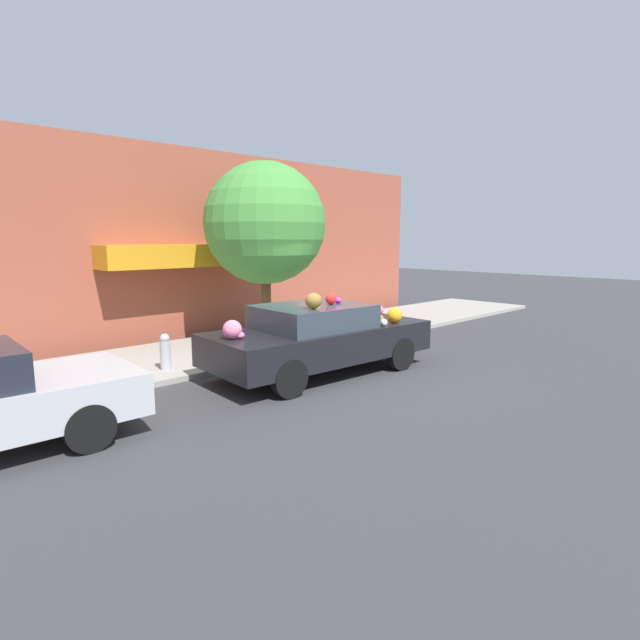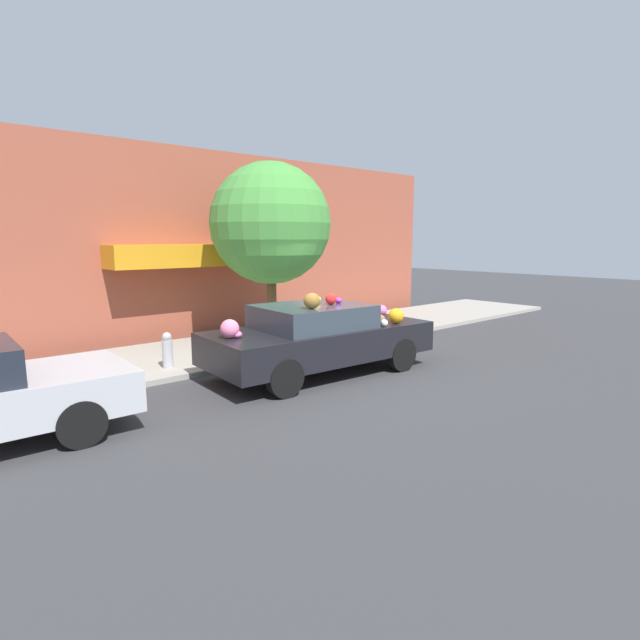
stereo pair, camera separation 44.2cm
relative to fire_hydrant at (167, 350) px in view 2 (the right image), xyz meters
name	(u,v)px [view 2 (the right image)]	position (x,y,z in m)	size (l,w,h in m)	color
ground_plane	(314,371)	(2.22, -1.78, -0.45)	(60.00, 60.00, 0.00)	#38383A
sidewalk_curb	(240,347)	(2.22, 0.92, -0.40)	(24.00, 3.20, 0.10)	#9E998E
building_facade	(192,245)	(2.20, 3.12, 1.98)	(18.00, 1.20, 4.90)	#9E4C38
street_tree	(270,224)	(3.12, 0.87, 2.49)	(2.90, 2.90, 4.30)	brown
fire_hydrant	(167,350)	(0.00, 0.00, 0.00)	(0.20, 0.20, 0.70)	#B2B2B7
art_car	(319,336)	(2.19, -1.98, 0.28)	(4.55, 2.12, 1.64)	black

